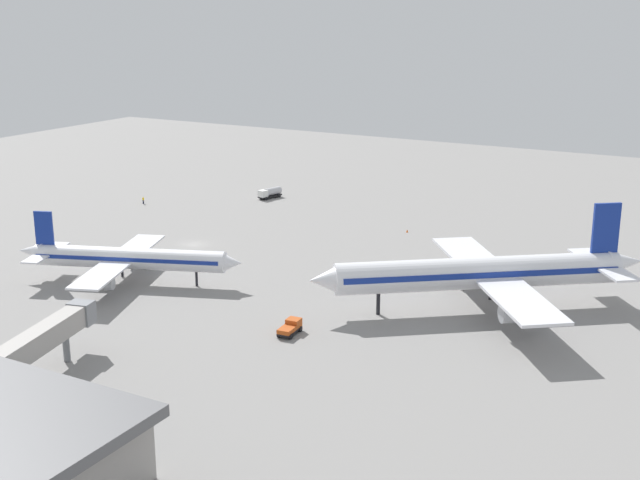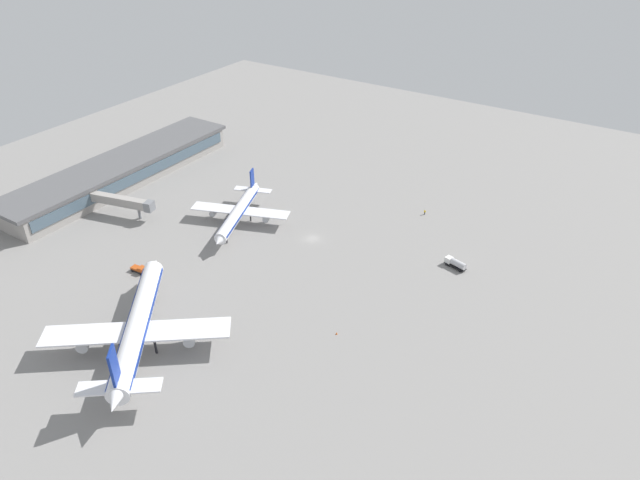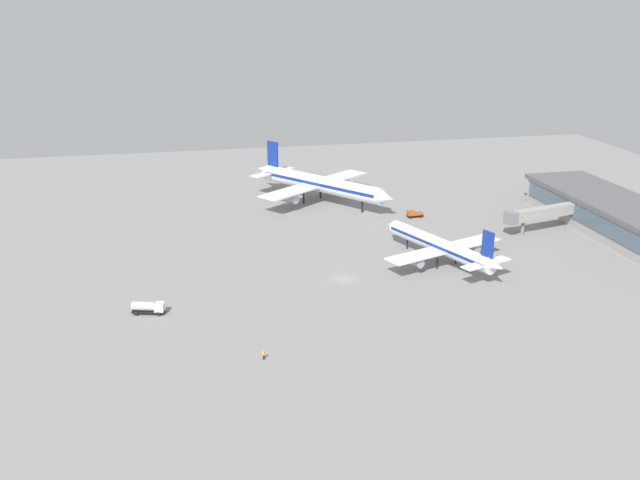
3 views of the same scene
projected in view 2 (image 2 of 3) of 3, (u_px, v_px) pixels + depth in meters
The scene contains 9 objects.
ground at pixel (312, 239), 175.33m from camera, with size 288.00×288.00×0.00m, color gray.
terminal_building at pixel (121, 171), 205.80m from camera, with size 90.84×19.13×8.24m.
airplane_at_gate at pixel (138, 326), 132.62m from camera, with size 44.46×37.71×16.02m.
airplane_taxiing at pixel (239, 211), 180.74m from camera, with size 37.39×30.82×11.84m.
pushback_tractor at pixel (139, 269), 160.10m from camera, with size 2.51×4.54×1.90m.
fuel_truck at pixel (455, 263), 161.75m from camera, with size 3.48×6.58×2.50m.
ground_crew_worker at pixel (425, 212), 187.30m from camera, with size 0.50×0.54×1.67m.
jet_bridge at pixel (122, 201), 184.44m from camera, with size 8.34×23.45×6.74m.
safety_cone_near_gate at pixel (337, 333), 138.71m from camera, with size 0.44×0.44×0.60m, color #EA590C.
Camera 2 is at (123.73, 82.70, 92.74)m, focal length 32.82 mm.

